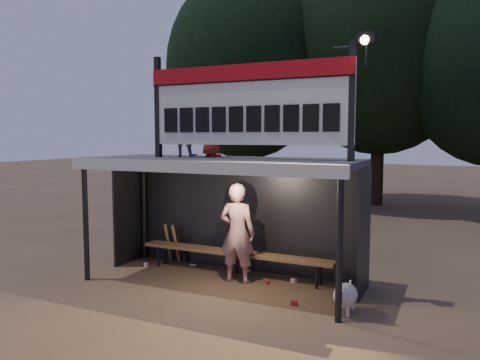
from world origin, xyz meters
name	(u,v)px	position (x,y,z in m)	size (l,w,h in m)	color
ground	(221,283)	(0.00, 0.00, 0.00)	(80.00, 80.00, 0.00)	brown
player	(237,233)	(0.25, 0.18, 0.93)	(0.68, 0.45, 1.87)	silver
child_a	(184,129)	(-0.97, 0.34, 2.87)	(0.54, 0.42, 1.10)	slate
child_b	(212,128)	(-0.46, 0.52, 2.87)	(0.54, 0.35, 1.11)	#AE2B1A
dugout_shelter	(227,183)	(0.00, 0.24, 1.85)	(5.10, 2.08, 2.32)	#434346
scoreboard_assembly	(249,101)	(0.56, -0.01, 3.32)	(4.10, 0.27, 1.99)	black
bench	(234,253)	(0.00, 0.55, 0.43)	(4.00, 0.35, 0.48)	olive
tree_left	(247,67)	(-4.00, 10.00, 5.51)	(6.46, 6.46, 9.27)	black
tree_mid	(380,47)	(1.00, 11.50, 6.17)	(7.22, 7.22, 10.36)	#311E15
dog	(345,295)	(2.41, -0.51, 0.28)	(0.36, 0.81, 0.49)	#F0E4D0
bats	(176,243)	(-1.52, 0.82, 0.43)	(0.48, 0.33, 0.84)	olive
litter	(236,277)	(0.14, 0.37, 0.04)	(3.63, 1.48, 0.08)	#A4221C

